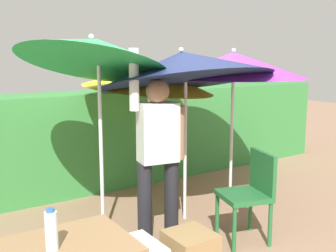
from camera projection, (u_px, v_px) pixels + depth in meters
name	position (u px, v px, depth m)	size (l,w,h in m)	color
ground_plane	(184.00, 237.00, 4.09)	(24.00, 24.00, 0.00)	#937056
hedge_row	(100.00, 139.00, 5.64)	(8.00, 0.70, 1.33)	#38843D
umbrella_rainbow	(183.00, 67.00, 4.26)	(1.86, 1.89, 2.04)	silver
umbrella_orange	(149.00, 78.00, 4.94)	(1.64, 1.64, 1.80)	silver
umbrella_yellow	(95.00, 52.00, 3.79)	(1.51, 1.46, 2.26)	silver
umbrella_navy	(233.00, 65.00, 4.70)	(1.69, 1.69, 1.90)	silver
person_vendor	(158.00, 150.00, 3.82)	(0.56, 0.28, 1.88)	black
chair_plastic	(250.00, 191.00, 3.95)	(0.54, 0.54, 0.89)	#236633
bottle_water	(51.00, 231.00, 2.19)	(0.07, 0.07, 0.24)	silver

